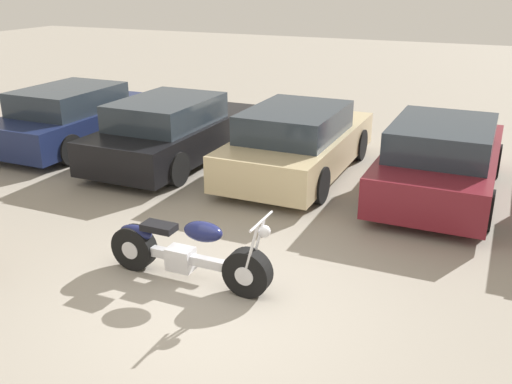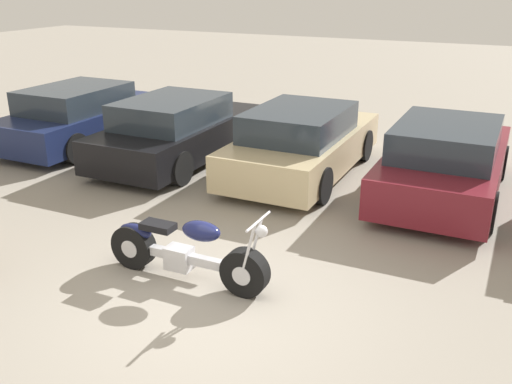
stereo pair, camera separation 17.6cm
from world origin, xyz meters
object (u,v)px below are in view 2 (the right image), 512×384
Objects in this scene: parked_car_navy at (83,116)px; parked_car_maroon at (445,161)px; motorcycle at (184,252)px; parked_car_black at (178,130)px; parked_car_champagne at (302,142)px.

parked_car_maroon is at bearing 0.68° from parked_car_navy.
motorcycle is 0.52× the size of parked_car_maroon.
parked_car_navy is at bearing 176.51° from parked_car_black.
parked_car_champagne is 1.00× the size of parked_car_maroon.
parked_car_champagne and parked_car_maroon have the same top height.
parked_car_champagne is at bearing 91.94° from motorcycle.
parked_car_navy is 1.00× the size of parked_car_black.
parked_car_navy is at bearing 141.20° from motorcycle.
parked_car_navy and parked_car_champagne have the same top height.
parked_car_champagne is at bearing 179.89° from parked_car_maroon.
parked_car_maroon is (5.34, 0.26, 0.00)m from parked_car_black.
parked_car_black and parked_car_champagne have the same top height.
parked_car_maroon is (8.02, 0.09, 0.00)m from parked_car_navy.
parked_car_black is at bearing -174.37° from parked_car_champagne.
motorcycle is 5.18m from parked_car_maroon.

